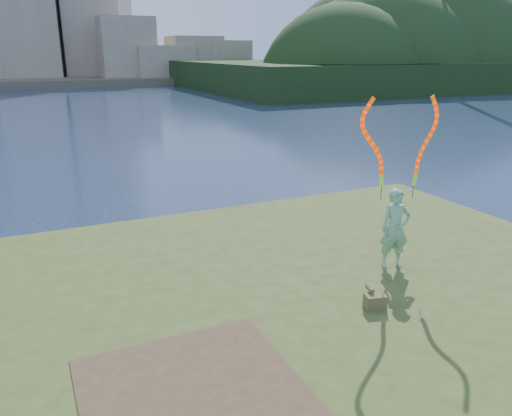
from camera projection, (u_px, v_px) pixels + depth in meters
name	position (u px, v px, depth m)	size (l,w,h in m)	color
ground	(242.00, 310.00, 11.34)	(320.00, 320.00, 0.00)	#1B2944
grassy_knoll	(291.00, 349.00, 9.26)	(20.00, 18.00, 0.80)	#3B4B1B
dirt_patch	(192.00, 388.00, 7.45)	(3.20, 3.00, 0.02)	#47331E
far_shore	(40.00, 79.00, 93.28)	(320.00, 40.00, 1.20)	#4F4A3A
wooded_hill	(418.00, 83.00, 87.08)	(78.00, 50.00, 63.00)	black
woman_with_ribbons	(397.00, 209.00, 11.30)	(2.05, 0.77, 4.22)	#0F672B
canvas_bag	(375.00, 301.00, 9.75)	(0.46, 0.52, 0.38)	#474724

